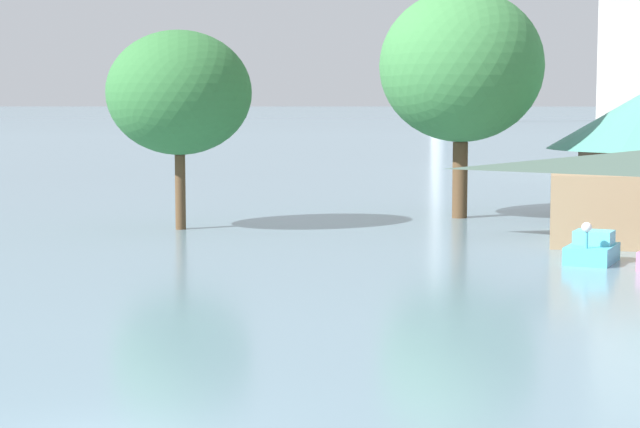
# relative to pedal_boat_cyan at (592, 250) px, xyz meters

# --- Properties ---
(pedal_boat_cyan) EXTENTS (2.24, 2.97, 1.66)m
(pedal_boat_cyan) POSITION_rel_pedal_boat_cyan_xyz_m (0.00, 0.00, 0.00)
(pedal_boat_cyan) COLOR #4CB7CC
(pedal_boat_cyan) RESTS_ON ground
(shoreline_tree_tall_left) EXTENTS (6.91, 6.91, 9.48)m
(shoreline_tree_tall_left) POSITION_rel_pedal_boat_cyan_xyz_m (-18.95, 7.26, 6.02)
(shoreline_tree_tall_left) COLOR brown
(shoreline_tree_tall_left) RESTS_ON ground
(shoreline_tree_mid) EXTENTS (8.54, 8.54, 11.90)m
(shoreline_tree_mid) POSITION_rel_pedal_boat_cyan_xyz_m (-6.25, 15.20, 7.43)
(shoreline_tree_mid) COLOR brown
(shoreline_tree_mid) RESTS_ON ground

